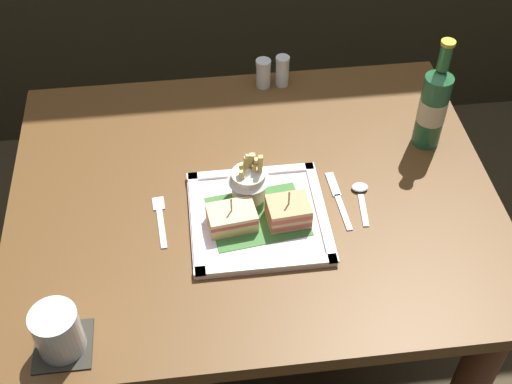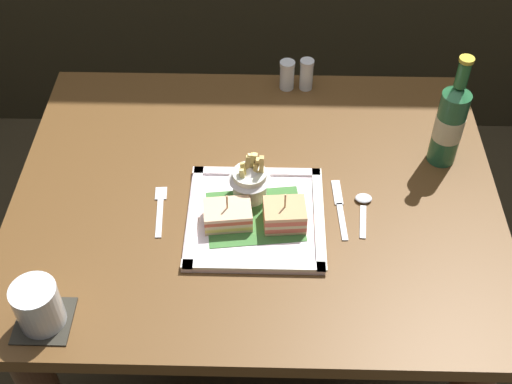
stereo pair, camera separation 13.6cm
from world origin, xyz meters
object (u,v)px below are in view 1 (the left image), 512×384
spoon (361,193)px  sandwich_half_right (288,212)px  dining_table (253,242)px  beer_bottle (433,105)px  knife (338,197)px  fork (160,218)px  pepper_shaker (282,73)px  water_glass (58,333)px  sandwich_half_left (232,218)px  fries_cup (248,180)px  square_plate (259,217)px  salt_shaker (263,75)px

spoon → sandwich_half_right: bearing=-159.5°
dining_table → sandwich_half_right: 0.23m
beer_bottle → knife: size_ratio=1.56×
dining_table → knife: knife is taller
fork → pepper_shaker: bearing=53.1°
dining_table → beer_bottle: (0.40, 0.11, 0.27)m
pepper_shaker → water_glass: bearing=-125.0°
dining_table → spoon: (0.22, -0.03, 0.17)m
sandwich_half_left → fork: sandwich_half_left is taller
fries_cup → pepper_shaker: size_ratio=1.41×
sandwich_half_left → beer_bottle: size_ratio=0.38×
sandwich_half_left → knife: 0.24m
water_glass → knife: size_ratio=0.53×
square_plate → fork: bearing=172.5°
water_glass → salt_shaker: 0.81m
fries_cup → spoon: 0.24m
beer_bottle → pepper_shaker: beer_bottle is taller
square_plate → fries_cup: 0.08m
sandwich_half_left → fries_cup: size_ratio=0.89×
fork → spoon: (0.42, 0.02, 0.00)m
square_plate → water_glass: water_glass is taller
sandwich_half_right → dining_table: bearing=121.7°
dining_table → square_plate: 0.19m
beer_bottle → fries_cup: bearing=-162.4°
fries_cup → knife: bearing=-5.0°
sandwich_half_left → salt_shaker: bearing=75.1°
sandwich_half_right → fork: bearing=170.5°
beer_bottle → water_glass: 0.89m
dining_table → pepper_shaker: size_ratio=12.65×
salt_shaker → fries_cup: bearing=-101.7°
fork → pepper_shaker: (0.31, 0.41, 0.03)m
sandwich_half_right → fries_cup: fries_cup is taller
spoon → pepper_shaker: size_ratio=1.49×
square_plate → knife: (0.17, 0.04, -0.00)m
fries_cup → pepper_shaker: bearing=71.7°
sandwich_half_right → fries_cup: (-0.07, 0.07, 0.02)m
dining_table → fork: 0.26m
dining_table → salt_shaker: bearing=79.4°
beer_bottle → salt_shaker: size_ratio=3.55×
dining_table → square_plate: (0.00, -0.08, 0.17)m
sandwich_half_right → water_glass: water_glass is taller
square_plate → sandwich_half_right: bearing=-16.4°
square_plate → sandwich_half_right: 0.06m
spoon → pepper_shaker: 0.41m
beer_bottle → spoon: 0.25m
square_plate → spoon: bearing=11.5°
sandwich_half_left → water_glass: water_glass is taller
dining_table → water_glass: water_glass is taller
dining_table → fork: fork is taller
sandwich_half_right → water_glass: 0.49m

